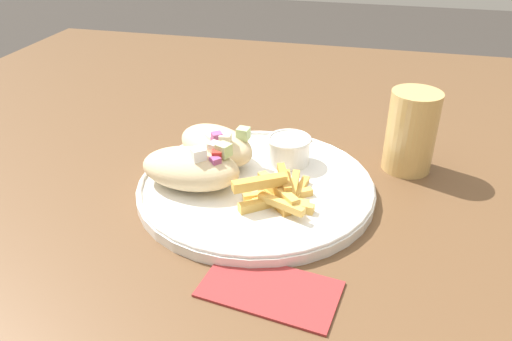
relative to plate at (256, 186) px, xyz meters
name	(u,v)px	position (x,y,z in m)	size (l,w,h in m)	color
table	(240,217)	(-0.03, 0.02, -0.07)	(1.43, 1.43, 0.74)	brown
napkin	(270,289)	(0.06, -0.18, -0.01)	(0.15, 0.10, 0.00)	maroon
plate	(256,186)	(0.00, 0.00, 0.00)	(0.32, 0.32, 0.02)	white
pita_sandwich_near	(191,168)	(-0.08, -0.02, 0.03)	(0.14, 0.09, 0.06)	beige
pita_sandwich_far	(217,145)	(-0.07, 0.05, 0.03)	(0.15, 0.13, 0.06)	beige
fries_pile	(279,193)	(0.04, -0.04, 0.02)	(0.10, 0.10, 0.04)	#E5B251
sauce_ramekin	(289,148)	(0.03, 0.07, 0.03)	(0.06, 0.06, 0.04)	white
water_glass	(411,135)	(0.20, 0.12, 0.04)	(0.07, 0.07, 0.12)	tan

